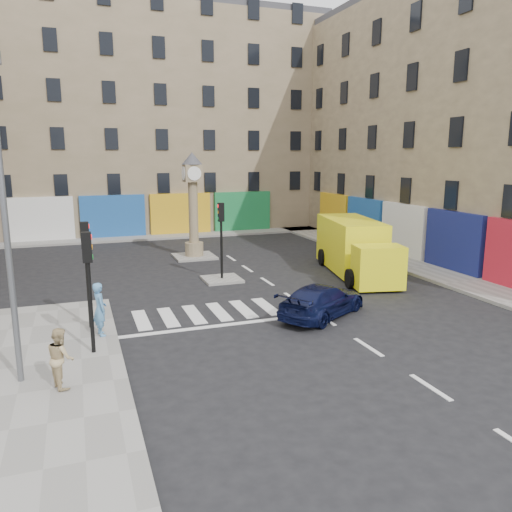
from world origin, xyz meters
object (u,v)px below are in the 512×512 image
traffic_light_left_far (86,258)px  traffic_light_island (221,228)px  navy_sedan (322,300)px  yellow_van (355,248)px  pedestrian_tan (61,358)px  lamp_post (4,206)px  clock_pillar (193,198)px  traffic_light_left_near (88,273)px  pedestrian_blue (100,309)px

traffic_light_left_far → traffic_light_island: 8.30m
traffic_light_island → navy_sedan: bearing=-72.8°
yellow_van → pedestrian_tan: 16.73m
lamp_post → yellow_van: lamp_post is taller
lamp_post → pedestrian_tan: size_ratio=5.23×
traffic_light_left_far → navy_sedan: bearing=-8.5°
clock_pillar → navy_sedan: size_ratio=1.42×
yellow_van → pedestrian_tan: yellow_van is taller
traffic_light_left_near → traffic_light_island: size_ratio=1.00×
navy_sedan → yellow_van: (4.85, 5.78, 0.74)m
traffic_light_left_far → pedestrian_tan: 4.91m
lamp_post → pedestrian_blue: size_ratio=4.61×
pedestrian_tan → navy_sedan: bearing=-88.2°
pedestrian_blue → pedestrian_tan: 3.79m
navy_sedan → traffic_light_left_near: bearing=65.9°
traffic_light_left_near → traffic_light_left_far: 2.40m
traffic_light_island → pedestrian_blue: (-6.00, -6.33, -1.54)m
pedestrian_blue → clock_pillar: bearing=-38.5°
traffic_light_island → lamp_post: bearing=-131.7°
traffic_light_left_near → pedestrian_tan: size_ratio=2.33×
clock_pillar → traffic_light_island: bearing=-90.0°
traffic_light_left_near → lamp_post: bearing=-143.6°
navy_sedan → pedestrian_blue: size_ratio=2.38×
traffic_light_island → pedestrian_blue: 8.86m
traffic_light_left_near → pedestrian_blue: bearing=78.5°
lamp_post → navy_sedan: (10.26, 2.55, -4.17)m
traffic_light_left_far → pedestrian_tan: bearing=-100.6°
traffic_light_island → yellow_van: (6.90, -0.88, -1.23)m
traffic_light_left_far → yellow_van: (13.20, 4.52, -1.26)m
traffic_light_island → pedestrian_tan: 12.35m
navy_sedan → pedestrian_blue: 8.08m
traffic_light_island → navy_sedan: traffic_light_island is taller
traffic_light_left_near → traffic_light_left_far: (0.00, 2.40, 0.00)m
pedestrian_blue → traffic_light_left_far: bearing=5.3°
yellow_van → traffic_light_left_near: bearing=-139.7°
lamp_post → pedestrian_tan: (1.05, -0.74, -3.85)m
clock_pillar → lamp_post: bearing=-118.4°
pedestrian_blue → traffic_light_left_near: bearing=155.9°
traffic_light_island → lamp_post: size_ratio=0.45×
traffic_light_left_near → lamp_post: size_ratio=0.45×
traffic_light_left_far → yellow_van: 14.01m
traffic_light_left_near → navy_sedan: 8.67m
traffic_light_left_near → traffic_light_island: traffic_light_left_near is taller
traffic_light_left_near → traffic_light_island: 10.03m
yellow_van → pedestrian_blue: size_ratio=4.36×
traffic_light_left_far → pedestrian_tan: traffic_light_left_far is taller
clock_pillar → navy_sedan: (2.06, -12.65, -2.93)m
traffic_light_left_near → clock_pillar: clock_pillar is taller
navy_sedan → yellow_van: 7.58m
yellow_van → pedestrian_blue: yellow_van is taller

